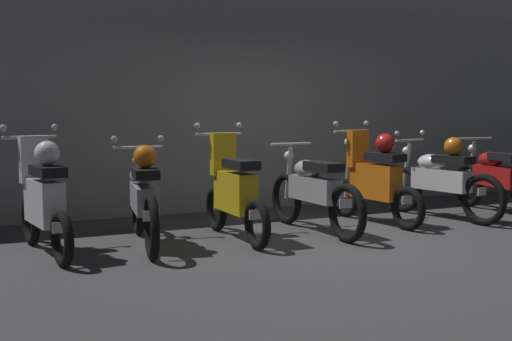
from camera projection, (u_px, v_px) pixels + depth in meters
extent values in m
plane|color=#424244|center=(342.00, 243.00, 6.96)|extent=(80.00, 80.00, 0.00)
cube|color=gray|center=(244.00, 105.00, 9.28)|extent=(16.00, 0.30, 3.00)
torus|color=black|center=(31.00, 220.00, 6.82)|extent=(0.17, 0.54, 0.53)
torus|color=black|center=(62.00, 239.00, 5.86)|extent=(0.17, 0.54, 0.53)
cube|color=silver|center=(44.00, 202.00, 6.31)|extent=(0.33, 0.76, 0.44)
cube|color=silver|center=(34.00, 159.00, 6.56)|extent=(0.29, 0.16, 0.48)
cube|color=black|center=(48.00, 171.00, 6.15)|extent=(0.32, 0.55, 0.10)
cylinder|color=#B7BABF|center=(30.00, 137.00, 6.66)|extent=(0.56, 0.12, 0.04)
sphere|color=#B7BABF|center=(3.00, 128.00, 6.50)|extent=(0.07, 0.07, 0.07)
sphere|color=#B7BABF|center=(55.00, 127.00, 6.79)|extent=(0.07, 0.07, 0.07)
cylinder|color=#B7BABF|center=(30.00, 182.00, 6.74)|extent=(0.08, 0.15, 0.85)
sphere|color=silver|center=(29.00, 151.00, 6.71)|extent=(0.12, 0.12, 0.12)
cube|color=white|center=(61.00, 228.00, 5.87)|extent=(0.16, 0.04, 0.10)
sphere|color=silver|center=(47.00, 153.00, 6.13)|extent=(0.24, 0.24, 0.24)
torus|color=black|center=(138.00, 207.00, 7.37)|extent=(0.18, 0.66, 0.65)
torus|color=black|center=(152.00, 227.00, 6.13)|extent=(0.18, 0.66, 0.65)
cube|color=#9EA0A8|center=(144.00, 198.00, 6.73)|extent=(0.34, 0.85, 0.28)
ellipsoid|color=#9EA0A8|center=(142.00, 176.00, 6.86)|extent=(0.32, 0.47, 0.22)
cube|color=black|center=(145.00, 173.00, 6.53)|extent=(0.31, 0.55, 0.10)
cylinder|color=#B7BABF|center=(138.00, 147.00, 7.21)|extent=(0.56, 0.12, 0.04)
sphere|color=#B7BABF|center=(114.00, 139.00, 7.12)|extent=(0.07, 0.07, 0.07)
sphere|color=#B7BABF|center=(161.00, 138.00, 7.27)|extent=(0.07, 0.07, 0.07)
cylinder|color=#B7BABF|center=(138.00, 180.00, 7.29)|extent=(0.08, 0.17, 0.65)
sphere|color=silver|center=(138.00, 160.00, 7.27)|extent=(0.12, 0.12, 0.12)
cube|color=white|center=(151.00, 216.00, 6.14)|extent=(0.16, 0.03, 0.10)
sphere|color=orange|center=(145.00, 157.00, 6.51)|extent=(0.24, 0.24, 0.24)
torus|color=black|center=(216.00, 209.00, 7.61)|extent=(0.10, 0.53, 0.53)
torus|color=black|center=(257.00, 225.00, 6.57)|extent=(0.10, 0.53, 0.53)
cube|color=gold|center=(235.00, 192.00, 7.06)|extent=(0.23, 0.74, 0.44)
cube|color=gold|center=(223.00, 154.00, 7.33)|extent=(0.28, 0.12, 0.48)
cube|color=black|center=(241.00, 164.00, 6.89)|extent=(0.25, 0.52, 0.10)
cylinder|color=#B7BABF|center=(219.00, 134.00, 7.44)|extent=(0.56, 0.04, 0.04)
sphere|color=#B7BABF|center=(197.00, 126.00, 7.32)|extent=(0.07, 0.07, 0.07)
sphere|color=#B7BABF|center=(239.00, 125.00, 7.54)|extent=(0.07, 0.07, 0.07)
cylinder|color=#B7BABF|center=(217.00, 174.00, 7.52)|extent=(0.06, 0.15, 0.85)
sphere|color=silver|center=(217.00, 147.00, 7.49)|extent=(0.12, 0.12, 0.12)
cube|color=white|center=(256.00, 215.00, 6.58)|extent=(0.16, 0.01, 0.10)
torus|color=black|center=(286.00, 198.00, 8.06)|extent=(0.13, 0.65, 0.65)
torus|color=black|center=(347.00, 213.00, 6.92)|extent=(0.13, 0.65, 0.65)
cube|color=#9EA0A8|center=(315.00, 189.00, 7.47)|extent=(0.27, 0.84, 0.28)
ellipsoid|color=#9EA0A8|center=(308.00, 169.00, 7.59)|extent=(0.28, 0.45, 0.22)
cube|color=black|center=(324.00, 166.00, 7.28)|extent=(0.27, 0.53, 0.10)
cylinder|color=#B7BABF|center=(291.00, 144.00, 7.90)|extent=(0.56, 0.07, 0.04)
cylinder|color=#B7BABF|center=(289.00, 173.00, 7.99)|extent=(0.06, 0.16, 0.65)
sphere|color=silver|center=(289.00, 156.00, 7.96)|extent=(0.12, 0.12, 0.12)
cube|color=white|center=(346.00, 204.00, 6.93)|extent=(0.16, 0.02, 0.10)
torus|color=black|center=(346.00, 197.00, 8.59)|extent=(0.16, 0.54, 0.53)
torus|color=black|center=(408.00, 209.00, 7.62)|extent=(0.16, 0.54, 0.53)
cube|color=orange|center=(375.00, 181.00, 8.08)|extent=(0.32, 0.76, 0.44)
cube|color=orange|center=(358.00, 148.00, 8.33)|extent=(0.29, 0.16, 0.48)
cube|color=black|center=(385.00, 157.00, 7.91)|extent=(0.31, 0.55, 0.10)
cylinder|color=#B7BABF|center=(351.00, 131.00, 8.43)|extent=(0.56, 0.11, 0.04)
sphere|color=#B7BABF|center=(336.00, 124.00, 8.28)|extent=(0.07, 0.07, 0.07)
sphere|color=#B7BABF|center=(366.00, 123.00, 8.55)|extent=(0.07, 0.07, 0.07)
cylinder|color=#B7BABF|center=(348.00, 166.00, 8.51)|extent=(0.08, 0.15, 0.85)
sphere|color=silver|center=(349.00, 142.00, 8.48)|extent=(0.12, 0.12, 0.12)
cube|color=white|center=(407.00, 200.00, 7.63)|extent=(0.16, 0.03, 0.10)
sphere|color=red|center=(385.00, 143.00, 7.89)|extent=(0.24, 0.24, 0.24)
torus|color=black|center=(403.00, 189.00, 8.99)|extent=(0.22, 0.65, 0.65)
torus|color=black|center=(483.00, 200.00, 7.94)|extent=(0.22, 0.65, 0.65)
cube|color=silver|center=(441.00, 180.00, 8.44)|extent=(0.38, 0.86, 0.28)
ellipsoid|color=silver|center=(432.00, 162.00, 8.55)|extent=(0.34, 0.48, 0.22)
cube|color=black|center=(453.00, 159.00, 8.27)|extent=(0.34, 0.56, 0.10)
cylinder|color=#B7BABF|center=(410.00, 140.00, 8.84)|extent=(0.56, 0.15, 0.04)
sphere|color=#B7BABF|center=(397.00, 133.00, 8.68)|extent=(0.07, 0.07, 0.07)
sphere|color=#B7BABF|center=(422.00, 133.00, 8.98)|extent=(0.07, 0.07, 0.07)
cylinder|color=#B7BABF|center=(406.00, 167.00, 8.92)|extent=(0.09, 0.17, 0.65)
sphere|color=silver|center=(407.00, 151.00, 8.89)|extent=(0.12, 0.12, 0.12)
cube|color=white|center=(482.00, 191.00, 7.95)|extent=(0.16, 0.04, 0.10)
sphere|color=orange|center=(454.00, 146.00, 8.25)|extent=(0.24, 0.24, 0.24)
torus|color=black|center=(469.00, 185.00, 9.52)|extent=(0.18, 0.66, 0.65)
cube|color=red|center=(497.00, 176.00, 8.88)|extent=(0.34, 0.85, 0.28)
ellipsoid|color=red|center=(491.00, 160.00, 9.01)|extent=(0.32, 0.47, 0.22)
cube|color=black|center=(506.00, 157.00, 8.68)|extent=(0.31, 0.55, 0.10)
cylinder|color=#B7BABF|center=(475.00, 138.00, 9.35)|extent=(0.56, 0.12, 0.04)
cylinder|color=#B7BABF|center=(472.00, 163.00, 9.44)|extent=(0.08, 0.17, 0.65)
sphere|color=silver|center=(472.00, 149.00, 9.42)|extent=(0.12, 0.12, 0.12)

